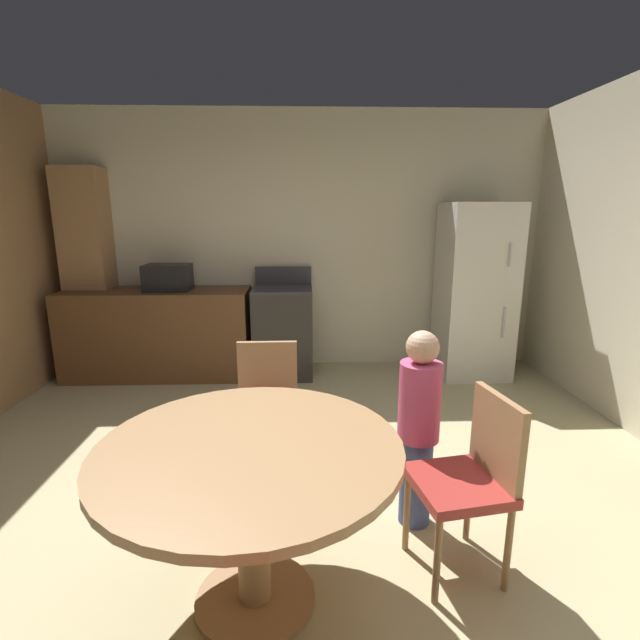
% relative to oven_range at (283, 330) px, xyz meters
% --- Properties ---
extents(ground_plane, '(14.00, 14.00, 0.00)m').
position_rel_oven_range_xyz_m(ground_plane, '(0.19, -2.59, -0.47)').
color(ground_plane, tan).
extents(wall_back, '(5.40, 0.12, 2.70)m').
position_rel_oven_range_xyz_m(wall_back, '(0.19, 0.40, 0.88)').
color(wall_back, beige).
rests_on(wall_back, ground).
extents(kitchen_counter, '(1.86, 0.60, 0.90)m').
position_rel_oven_range_xyz_m(kitchen_counter, '(-1.28, -0.00, -0.02)').
color(kitchen_counter, brown).
rests_on(kitchen_counter, ground).
extents(pantry_column, '(0.44, 0.36, 2.10)m').
position_rel_oven_range_xyz_m(pantry_column, '(-1.99, 0.18, 0.58)').
color(pantry_column, '#9E754C').
rests_on(pantry_column, ground).
extents(oven_range, '(0.60, 0.60, 1.10)m').
position_rel_oven_range_xyz_m(oven_range, '(0.00, 0.00, 0.00)').
color(oven_range, '#2D2B28').
rests_on(oven_range, ground).
extents(refrigerator, '(0.68, 0.68, 1.76)m').
position_rel_oven_range_xyz_m(refrigerator, '(1.96, -0.05, 0.41)').
color(refrigerator, silver).
rests_on(refrigerator, ground).
extents(microwave, '(0.44, 0.32, 0.26)m').
position_rel_oven_range_xyz_m(microwave, '(-1.15, -0.00, 0.56)').
color(microwave, black).
rests_on(microwave, kitchen_counter).
extents(dining_table, '(1.25, 1.25, 0.76)m').
position_rel_oven_range_xyz_m(dining_table, '(-0.00, -2.95, 0.14)').
color(dining_table, '#9E754C').
rests_on(dining_table, ground).
extents(chair_east, '(0.46, 0.46, 0.87)m').
position_rel_oven_range_xyz_m(chair_east, '(0.99, -2.78, 0.03)').
color(chair_east, '#9E754C').
rests_on(chair_east, ground).
extents(chair_north, '(0.41, 0.41, 0.87)m').
position_rel_oven_range_xyz_m(chair_north, '(-0.02, -1.95, 0.03)').
color(chair_north, '#9E754C').
rests_on(chair_north, ground).
extents(person_child, '(0.30, 0.30, 1.09)m').
position_rel_oven_range_xyz_m(person_child, '(0.82, -2.44, 0.11)').
color(person_child, '#3D4C84').
rests_on(person_child, ground).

